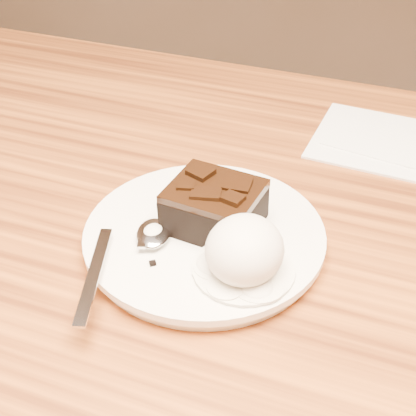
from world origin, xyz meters
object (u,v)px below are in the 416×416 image
(brownie, at_px, (214,209))
(spoon, at_px, (153,235))
(ice_cream_scoop, at_px, (245,250))
(plate, at_px, (204,238))
(napkin, at_px, (377,140))

(brownie, relative_size, spoon, 0.46)
(brownie, height_order, ice_cream_scoop, ice_cream_scoop)
(plate, relative_size, brownie, 2.80)
(plate, height_order, ice_cream_scoop, ice_cream_scoop)
(ice_cream_scoop, relative_size, spoon, 0.41)
(napkin, bearing_deg, brownie, -116.13)
(ice_cream_scoop, height_order, napkin, ice_cream_scoop)
(spoon, xyz_separation_m, napkin, (0.17, 0.30, -0.02))
(spoon, bearing_deg, brownie, 22.47)
(ice_cream_scoop, bearing_deg, napkin, 75.84)
(ice_cream_scoop, xyz_separation_m, spoon, (-0.09, 0.01, -0.02))
(brownie, bearing_deg, plate, -119.06)
(ice_cream_scoop, bearing_deg, plate, 142.58)
(ice_cream_scoop, relative_size, napkin, 0.49)
(plate, xyz_separation_m, napkin, (0.13, 0.27, -0.01))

